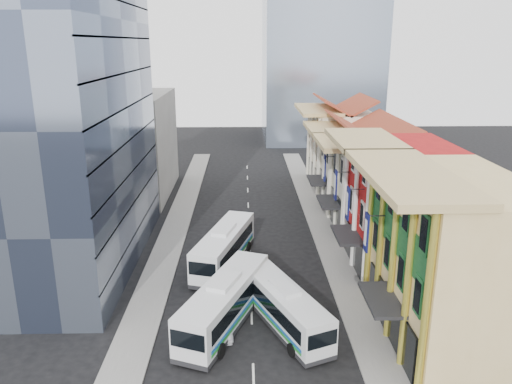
{
  "coord_description": "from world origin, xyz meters",
  "views": [
    {
      "loc": [
        -0.5,
        -26.54,
        20.57
      ],
      "look_at": [
        0.7,
        22.75,
        5.78
      ],
      "focal_mm": 35.0,
      "sensor_mm": 36.0,
      "label": 1
    }
  ],
  "objects_px": {
    "bus_left_near": "(225,302)",
    "sedan_left": "(223,326)",
    "bus_left_far": "(224,246)",
    "office_tower": "(60,107)",
    "shophouse_tan": "(453,261)",
    "bus_right": "(284,306)"
  },
  "relations": [
    {
      "from": "shophouse_tan",
      "to": "sedan_left",
      "type": "distance_m",
      "value": 17.05
    },
    {
      "from": "office_tower",
      "to": "sedan_left",
      "type": "relative_size",
      "value": 8.14
    },
    {
      "from": "office_tower",
      "to": "bus_right",
      "type": "height_order",
      "value": "office_tower"
    },
    {
      "from": "bus_left_far",
      "to": "bus_right",
      "type": "relative_size",
      "value": 1.11
    },
    {
      "from": "sedan_left",
      "to": "bus_right",
      "type": "bearing_deg",
      "value": 7.27
    },
    {
      "from": "office_tower",
      "to": "bus_left_far",
      "type": "bearing_deg",
      "value": -5.39
    },
    {
      "from": "shophouse_tan",
      "to": "sedan_left",
      "type": "bearing_deg",
      "value": 177.65
    },
    {
      "from": "shophouse_tan",
      "to": "bus_right",
      "type": "relative_size",
      "value": 1.29
    },
    {
      "from": "office_tower",
      "to": "sedan_left",
      "type": "bearing_deg",
      "value": -41.96
    },
    {
      "from": "shophouse_tan",
      "to": "bus_left_near",
      "type": "height_order",
      "value": "shophouse_tan"
    },
    {
      "from": "shophouse_tan",
      "to": "bus_right",
      "type": "bearing_deg",
      "value": 172.29
    },
    {
      "from": "shophouse_tan",
      "to": "sedan_left",
      "type": "height_order",
      "value": "shophouse_tan"
    },
    {
      "from": "shophouse_tan",
      "to": "bus_left_far",
      "type": "xyz_separation_m",
      "value": [
        -16.47,
        12.63,
        -4.08
      ]
    },
    {
      "from": "bus_right",
      "to": "sedan_left",
      "type": "distance_m",
      "value": 4.8
    },
    {
      "from": "sedan_left",
      "to": "bus_left_far",
      "type": "bearing_deg",
      "value": 87.53
    },
    {
      "from": "shophouse_tan",
      "to": "office_tower",
      "type": "distance_m",
      "value": 35.19
    },
    {
      "from": "bus_left_near",
      "to": "sedan_left",
      "type": "relative_size",
      "value": 3.28
    },
    {
      "from": "shophouse_tan",
      "to": "bus_right",
      "type": "height_order",
      "value": "shophouse_tan"
    },
    {
      "from": "bus_left_near",
      "to": "bus_left_far",
      "type": "bearing_deg",
      "value": 113.91
    },
    {
      "from": "office_tower",
      "to": "sedan_left",
      "type": "xyz_separation_m",
      "value": [
        14.83,
        -13.34,
        -14.37
      ]
    },
    {
      "from": "shophouse_tan",
      "to": "sedan_left",
      "type": "xyz_separation_m",
      "value": [
        -16.17,
        0.66,
        -5.37
      ]
    },
    {
      "from": "bus_right",
      "to": "bus_left_far",
      "type": "bearing_deg",
      "value": 90.87
    }
  ]
}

